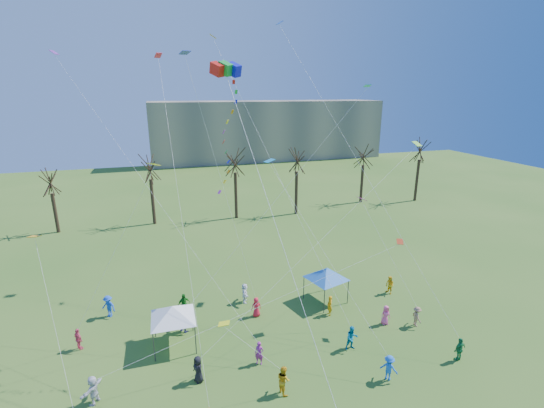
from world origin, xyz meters
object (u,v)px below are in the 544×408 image
object	(u,v)px
big_box_kite	(232,140)
canopy_tent_white	(173,312)
canopy_tent_blue	(326,274)
distant_building	(267,130)

from	to	relation	value
big_box_kite	canopy_tent_white	size ratio (longest dim) A/B	4.99
canopy_tent_white	canopy_tent_blue	bearing A→B (deg)	10.35
canopy_tent_white	canopy_tent_blue	world-z (taller)	canopy_tent_white
distant_building	canopy_tent_white	xyz separation A→B (m)	(-28.39, -73.67, -4.81)
big_box_kite	canopy_tent_blue	distance (m)	14.96
distant_building	canopy_tent_white	world-z (taller)	distant_building
distant_building	canopy_tent_blue	world-z (taller)	distant_building
big_box_kite	canopy_tent_white	xyz separation A→B (m)	(-4.44, 0.77, -11.93)
big_box_kite	canopy_tent_white	world-z (taller)	big_box_kite
big_box_kite	canopy_tent_blue	world-z (taller)	big_box_kite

